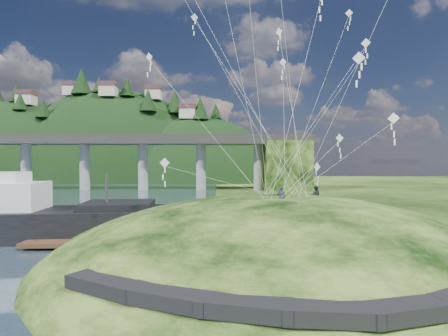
{
  "coord_description": "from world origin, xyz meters",
  "views": [
    {
      "loc": [
        3.45,
        -23.72,
        7.52
      ],
      "look_at": [
        4.0,
        6.0,
        7.0
      ],
      "focal_mm": 28.0,
      "sensor_mm": 36.0,
      "label": 1
    }
  ],
  "objects": [
    {
      "name": "ground",
      "position": [
        0.0,
        0.0,
        0.0
      ],
      "size": [
        320.0,
        320.0,
        0.0
      ],
      "primitive_type": "plane",
      "color": "black",
      "rests_on": "ground"
    },
    {
      "name": "grass_hill",
      "position": [
        8.0,
        2.0,
        -1.5
      ],
      "size": [
        36.0,
        32.0,
        13.0
      ],
      "color": "black",
      "rests_on": "ground"
    },
    {
      "name": "footpath",
      "position": [
        7.46,
        -9.74,
        2.08
      ],
      "size": [
        22.29,
        5.84,
        0.83
      ],
      "color": "black",
      "rests_on": "ground"
    },
    {
      "name": "bridge",
      "position": [
        -26.46,
        70.07,
        9.7
      ],
      "size": [
        160.0,
        11.0,
        15.0
      ],
      "color": "#2D2B2B",
      "rests_on": "ground"
    },
    {
      "name": "far_ridge",
      "position": [
        -43.58,
        122.17,
        -7.44
      ],
      "size": [
        153.0,
        70.0,
        94.5
      ],
      "color": "black",
      "rests_on": "ground"
    },
    {
      "name": "work_barge",
      "position": [
        -14.61,
        10.48,
        2.14
      ],
      "size": [
        24.84,
        8.4,
        8.55
      ],
      "color": "black",
      "rests_on": "ground"
    },
    {
      "name": "wooden_dock",
      "position": [
        -5.98,
        6.74,
        0.46
      ],
      "size": [
        14.76,
        2.45,
        1.05
      ],
      "color": "#3D2619",
      "rests_on": "ground"
    },
    {
      "name": "kite_flyers",
      "position": [
        10.03,
        2.74,
        5.71
      ],
      "size": [
        4.18,
        3.99,
        1.85
      ],
      "color": "#282D36",
      "rests_on": "ground"
    },
    {
      "name": "kite_swarm",
      "position": [
        7.95,
        4.54,
        17.64
      ],
      "size": [
        20.18,
        17.66,
        21.36
      ],
      "color": "white",
      "rests_on": "ground"
    }
  ]
}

